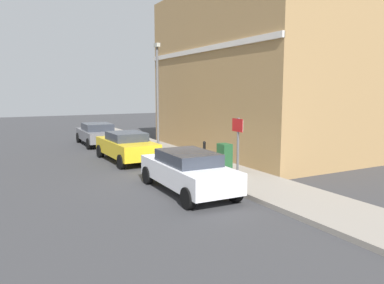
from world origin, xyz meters
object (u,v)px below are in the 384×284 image
object	(u,v)px
bollard_near_cabinet	(204,152)
lamppost	(157,91)
utility_cabinet	(225,159)
car_white	(188,170)
street_sign	(238,141)
car_yellow	(126,146)
car_grey	(97,133)

from	to	relation	value
bollard_near_cabinet	lamppost	xyz separation A→B (m)	(0.04, 5.19, 2.60)
utility_cabinet	car_white	bearing A→B (deg)	-150.14
lamppost	street_sign	bearing A→B (deg)	-95.17
car_yellow	utility_cabinet	distance (m)	5.41
car_white	car_grey	world-z (taller)	car_white
lamppost	utility_cabinet	bearing A→B (deg)	-91.13
car_grey	bollard_near_cabinet	size ratio (longest dim) A/B	4.17
car_white	street_sign	xyz separation A→B (m)	(1.67, -0.46, 0.92)
car_grey	lamppost	bearing A→B (deg)	-148.25
car_grey	bollard_near_cabinet	world-z (taller)	car_grey
lamppost	car_grey	bearing A→B (deg)	120.62
car_grey	bollard_near_cabinet	xyz separation A→B (m)	(2.33, -9.19, -0.01)
car_white	utility_cabinet	distance (m)	2.68
car_white	bollard_near_cabinet	bearing A→B (deg)	-37.12
utility_cabinet	bollard_near_cabinet	xyz separation A→B (m)	(0.10, 1.75, 0.02)
bollard_near_cabinet	street_sign	size ratio (longest dim) A/B	0.45
car_yellow	lamppost	distance (m)	4.14
utility_cabinet	bollard_near_cabinet	bearing A→B (deg)	86.73
car_grey	bollard_near_cabinet	bearing A→B (deg)	-164.64
car_white	car_yellow	distance (m)	6.20
bollard_near_cabinet	utility_cabinet	bearing A→B (deg)	-93.27
street_sign	car_yellow	bearing A→B (deg)	104.47
car_yellow	street_sign	bearing A→B (deg)	-166.82
car_yellow	utility_cabinet	xyz separation A→B (m)	(2.37, -4.87, -0.06)
utility_cabinet	street_sign	size ratio (longest dim) A/B	0.50
car_grey	utility_cabinet	xyz separation A→B (m)	(2.23, -10.94, -0.04)
car_white	car_grey	size ratio (longest dim) A/B	1.01
bollard_near_cabinet	car_grey	bearing A→B (deg)	104.24
utility_cabinet	car_grey	bearing A→B (deg)	101.54
street_sign	lamppost	size ratio (longest dim) A/B	0.40
car_grey	lamppost	size ratio (longest dim) A/B	0.76
car_white	bollard_near_cabinet	xyz separation A→B (m)	(2.42, 3.08, -0.03)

